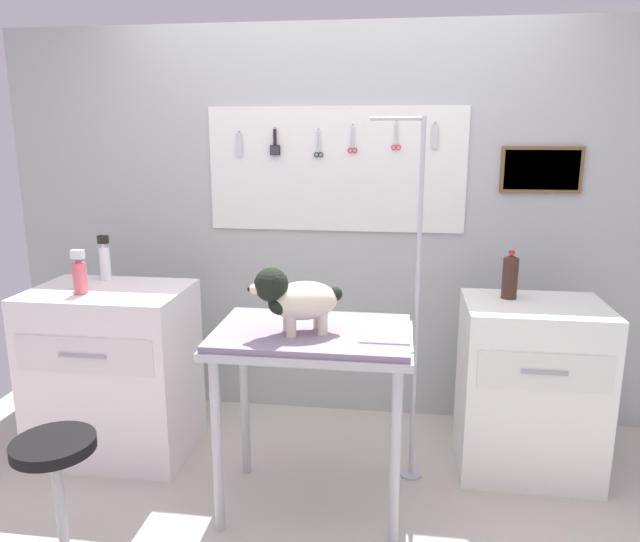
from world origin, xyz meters
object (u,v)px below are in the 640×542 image
Objects in this scene: grooming_table at (312,352)px; soda_bottle at (510,276)px; grooming_arm at (414,319)px; cabinet_right at (529,388)px; dog at (295,298)px; stool at (56,467)px; counter_left at (114,371)px; spray_bottle_tall at (80,275)px.

soda_bottle is at bearing 31.10° from grooming_table.
grooming_table is 0.49× the size of grooming_arm.
cabinet_right is at bearing 24.33° from grooming_table.
dog is 0.68× the size of stool.
dog is at bearing -137.86° from grooming_table.
counter_left is at bearing -176.86° from cabinet_right.
dog reaches higher than spray_bottle_tall.
counter_left is (-1.57, 0.04, -0.37)m from grooming_arm.
stool is (-1.94, -1.04, 0.02)m from cabinet_right.
counter_left is 2.13m from soda_bottle.
spray_bottle_tall is (-1.66, -0.06, 0.18)m from grooming_arm.
grooming_arm reaches higher than counter_left.
spray_bottle_tall reaches higher than cabinet_right.
soda_bottle reaches higher than stool.
counter_left is at bearing 178.52° from grooming_arm.
dog is 1.16m from soda_bottle.
spray_bottle_tall is (-1.14, 0.31, -0.01)m from dog.
stool is (-0.83, -0.51, -0.56)m from dog.
grooming_table is at bearing -148.90° from soda_bottle.
dog is at bearing -21.22° from counter_left.
soda_bottle is at bearing 27.38° from grooming_arm.
grooming_table reaches higher than stool.
stool is at bearing -69.23° from spray_bottle_tall.
grooming_arm is 4.49× the size of dog.
counter_left is at bearing 162.65° from grooming_table.
dog is 1.35m from cabinet_right.
cabinet_right is at bearing 5.61° from spray_bottle_tall.
counter_left is 1.03× the size of cabinet_right.
stool is at bearing -148.34° from dog.
dog reaches higher than soda_bottle.
counter_left is 0.95m from stool.
cabinet_right reaches higher than stool.
stool is at bearing -76.28° from counter_left.
grooming_table is at bearing -17.35° from counter_left.
counter_left is at bearing -174.31° from soda_bottle.
stool is 2.58× the size of spray_bottle_tall.
soda_bottle is at bearing 8.17° from spray_bottle_tall.
grooming_arm reaches higher than grooming_table.
spray_bottle_tall reaches higher than grooming_table.
grooming_arm is 7.89× the size of spray_bottle_tall.
grooming_arm is at bearing 34.71° from grooming_table.
cabinet_right is at bearing 28.29° from stool.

